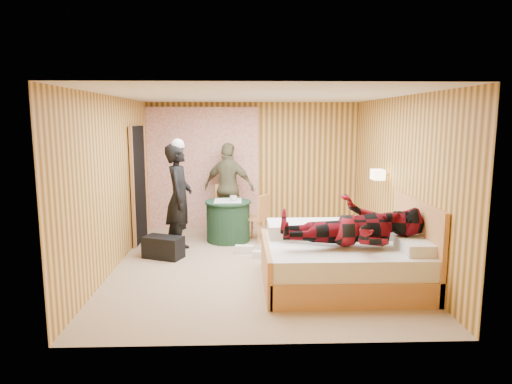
{
  "coord_description": "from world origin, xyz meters",
  "views": [
    {
      "loc": [
        -0.25,
        -6.64,
        2.17
      ],
      "look_at": [
        -0.01,
        0.33,
        1.05
      ],
      "focal_mm": 32.0,
      "sensor_mm": 36.0,
      "label": 1
    }
  ],
  "objects_px": {
    "round_table": "(228,221)",
    "bed": "(345,260)",
    "man_at_table": "(229,188)",
    "woman_standing": "(179,198)",
    "man_on_bed": "(353,215)",
    "chair_near": "(259,214)",
    "wall_lamp": "(378,175)",
    "duffel_bag": "(163,247)",
    "chair_far": "(227,205)",
    "nightstand": "(367,233)"
  },
  "relations": [
    {
      "from": "round_table",
      "to": "man_at_table",
      "type": "distance_m",
      "value": 0.85
    },
    {
      "from": "bed",
      "to": "duffel_bag",
      "type": "distance_m",
      "value": 2.88
    },
    {
      "from": "nightstand",
      "to": "woman_standing",
      "type": "relative_size",
      "value": 0.3
    },
    {
      "from": "duffel_bag",
      "to": "chair_far",
      "type": "bearing_deg",
      "value": 82.19
    },
    {
      "from": "round_table",
      "to": "man_on_bed",
      "type": "relative_size",
      "value": 0.47
    },
    {
      "from": "nightstand",
      "to": "man_at_table",
      "type": "height_order",
      "value": "man_at_table"
    },
    {
      "from": "chair_far",
      "to": "chair_near",
      "type": "bearing_deg",
      "value": -73.21
    },
    {
      "from": "wall_lamp",
      "to": "round_table",
      "type": "bearing_deg",
      "value": 159.46
    },
    {
      "from": "bed",
      "to": "round_table",
      "type": "xyz_separation_m",
      "value": [
        -1.6,
        2.25,
        0.05
      ]
    },
    {
      "from": "wall_lamp",
      "to": "nightstand",
      "type": "relative_size",
      "value": 0.48
    },
    {
      "from": "wall_lamp",
      "to": "chair_near",
      "type": "height_order",
      "value": "wall_lamp"
    },
    {
      "from": "nightstand",
      "to": "man_on_bed",
      "type": "xyz_separation_m",
      "value": [
        -0.73,
        -1.88,
        0.72
      ]
    },
    {
      "from": "man_at_table",
      "to": "woman_standing",
      "type": "bearing_deg",
      "value": 80.46
    },
    {
      "from": "round_table",
      "to": "nightstand",
      "type": "bearing_deg",
      "value": -14.18
    },
    {
      "from": "wall_lamp",
      "to": "round_table",
      "type": "relative_size",
      "value": 0.31
    },
    {
      "from": "wall_lamp",
      "to": "woman_standing",
      "type": "distance_m",
      "value": 3.22
    },
    {
      "from": "round_table",
      "to": "man_on_bed",
      "type": "xyz_separation_m",
      "value": [
        1.63,
        -2.48,
        0.62
      ]
    },
    {
      "from": "chair_far",
      "to": "duffel_bag",
      "type": "relative_size",
      "value": 1.53
    },
    {
      "from": "nightstand",
      "to": "chair_far",
      "type": "distance_m",
      "value": 2.71
    },
    {
      "from": "round_table",
      "to": "bed",
      "type": "bearing_deg",
      "value": -54.54
    },
    {
      "from": "chair_near",
      "to": "bed",
      "type": "bearing_deg",
      "value": 56.74
    },
    {
      "from": "wall_lamp",
      "to": "chair_near",
      "type": "xyz_separation_m",
      "value": [
        -1.85,
        0.88,
        -0.81
      ]
    },
    {
      "from": "woman_standing",
      "to": "man_on_bed",
      "type": "xyz_separation_m",
      "value": [
        2.41,
        -1.87,
        0.1
      ]
    },
    {
      "from": "wall_lamp",
      "to": "woman_standing",
      "type": "bearing_deg",
      "value": 174.73
    },
    {
      "from": "nightstand",
      "to": "woman_standing",
      "type": "height_order",
      "value": "woman_standing"
    },
    {
      "from": "chair_far",
      "to": "woman_standing",
      "type": "xyz_separation_m",
      "value": [
        -0.75,
        -1.26,
        0.35
      ]
    },
    {
      "from": "nightstand",
      "to": "man_on_bed",
      "type": "height_order",
      "value": "man_on_bed"
    },
    {
      "from": "nightstand",
      "to": "chair_far",
      "type": "xyz_separation_m",
      "value": [
        -2.39,
        1.25,
        0.27
      ]
    },
    {
      "from": "man_on_bed",
      "to": "chair_near",
      "type": "bearing_deg",
      "value": 113.69
    },
    {
      "from": "bed",
      "to": "chair_far",
      "type": "relative_size",
      "value": 2.23
    },
    {
      "from": "round_table",
      "to": "chair_near",
      "type": "bearing_deg",
      "value": -2.16
    },
    {
      "from": "wall_lamp",
      "to": "round_table",
      "type": "distance_m",
      "value": 2.73
    },
    {
      "from": "woman_standing",
      "to": "duffel_bag",
      "type": "bearing_deg",
      "value": 153.15
    },
    {
      "from": "round_table",
      "to": "man_at_table",
      "type": "bearing_deg",
      "value": 90.0
    },
    {
      "from": "wall_lamp",
      "to": "bed",
      "type": "height_order",
      "value": "wall_lamp"
    },
    {
      "from": "bed",
      "to": "man_at_table",
      "type": "bearing_deg",
      "value": 118.55
    },
    {
      "from": "chair_far",
      "to": "duffel_bag",
      "type": "distance_m",
      "value": 1.95
    },
    {
      "from": "round_table",
      "to": "man_on_bed",
      "type": "distance_m",
      "value": 3.03
    },
    {
      "from": "round_table",
      "to": "man_on_bed",
      "type": "bearing_deg",
      "value": -56.66
    },
    {
      "from": "chair_far",
      "to": "nightstand",
      "type": "bearing_deg",
      "value": -51.75
    },
    {
      "from": "chair_near",
      "to": "man_at_table",
      "type": "height_order",
      "value": "man_at_table"
    },
    {
      "from": "bed",
      "to": "man_on_bed",
      "type": "distance_m",
      "value": 0.71
    },
    {
      "from": "duffel_bag",
      "to": "bed",
      "type": "bearing_deg",
      "value": -3.29
    },
    {
      "from": "bed",
      "to": "chair_far",
      "type": "height_order",
      "value": "bed"
    },
    {
      "from": "duffel_bag",
      "to": "man_on_bed",
      "type": "relative_size",
      "value": 0.34
    },
    {
      "from": "wall_lamp",
      "to": "round_table",
      "type": "height_order",
      "value": "wall_lamp"
    },
    {
      "from": "duffel_bag",
      "to": "woman_standing",
      "type": "distance_m",
      "value": 0.84
    },
    {
      "from": "chair_near",
      "to": "man_on_bed",
      "type": "bearing_deg",
      "value": 55.21
    },
    {
      "from": "wall_lamp",
      "to": "bed",
      "type": "bearing_deg",
      "value": -120.75
    },
    {
      "from": "chair_near",
      "to": "duffel_bag",
      "type": "relative_size",
      "value": 1.39
    }
  ]
}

